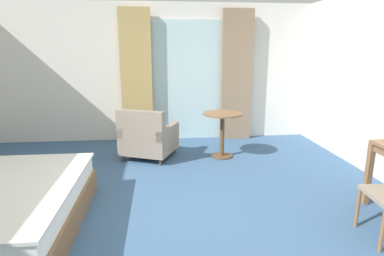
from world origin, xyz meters
name	(u,v)px	position (x,y,z in m)	size (l,w,h in m)	color
ground	(151,224)	(0.00, 0.00, -0.05)	(6.64, 6.81, 0.10)	#38567A
wall_back	(152,73)	(0.00, 3.14, 1.26)	(6.24, 0.12, 2.53)	silver
balcony_glass_door	(187,81)	(0.64, 3.06, 1.11)	(1.42, 0.02, 2.22)	silver
curtain_panel_left	(136,77)	(-0.29, 2.96, 1.21)	(0.56, 0.10, 2.41)	tan
curtain_panel_right	(236,76)	(1.57, 2.96, 1.21)	(0.58, 0.10, 2.41)	#897056
armchair_by_window	(148,138)	(-0.08, 1.94, 0.32)	(0.97, 0.97, 0.82)	gray
round_cafe_table	(222,125)	(1.11, 1.88, 0.53)	(0.62, 0.62, 0.72)	brown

